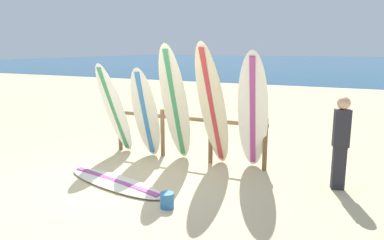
% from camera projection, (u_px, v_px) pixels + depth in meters
% --- Properties ---
extents(ground_plane, '(120.00, 120.00, 0.00)m').
position_uv_depth(ground_plane, '(122.00, 184.00, 6.35)').
color(ground_plane, '#D3BC8C').
extents(ocean_water, '(120.00, 80.00, 0.01)m').
position_uv_depth(ocean_water, '(343.00, 62.00, 57.69)').
color(ocean_water, navy).
rests_on(ocean_water, ground).
extents(surfboard_rack, '(3.46, 0.09, 1.03)m').
position_uv_depth(surfboard_rack, '(186.00, 129.00, 7.64)').
color(surfboard_rack, brown).
rests_on(surfboard_rack, ground).
extents(surfboard_leaning_far_left, '(0.60, 0.96, 2.03)m').
position_uv_depth(surfboard_leaning_far_left, '(115.00, 110.00, 7.84)').
color(surfboard_leaning_far_left, white).
rests_on(surfboard_leaning_far_left, ground).
extents(surfboard_leaning_left, '(0.60, 0.68, 1.95)m').
position_uv_depth(surfboard_leaning_left, '(146.00, 114.00, 7.60)').
color(surfboard_leaning_left, silver).
rests_on(surfboard_leaning_left, ground).
extents(surfboard_leaning_center_left, '(0.66, 1.16, 2.41)m').
position_uv_depth(surfboard_leaning_center_left, '(175.00, 105.00, 7.19)').
color(surfboard_leaning_center_left, silver).
rests_on(surfboard_leaning_center_left, ground).
extents(surfboard_leaning_center, '(0.56, 1.13, 2.44)m').
position_uv_depth(surfboard_leaning_center, '(213.00, 107.00, 6.87)').
color(surfboard_leaning_center, beige).
rests_on(surfboard_leaning_center, ground).
extents(surfboard_leaning_center_right, '(0.75, 1.13, 2.30)m').
position_uv_depth(surfboard_leaning_center_right, '(253.00, 113.00, 6.67)').
color(surfboard_leaning_center_right, white).
rests_on(surfboard_leaning_center_right, ground).
extents(surfboard_lying_on_sand, '(2.35, 1.09, 0.08)m').
position_uv_depth(surfboard_lying_on_sand, '(115.00, 182.00, 6.34)').
color(surfboard_lying_on_sand, silver).
rests_on(surfboard_lying_on_sand, ground).
extents(beachgoer_standing, '(0.28, 0.22, 1.56)m').
position_uv_depth(beachgoer_standing, '(341.00, 139.00, 5.97)').
color(beachgoer_standing, '#26262D').
rests_on(beachgoer_standing, ground).
extents(small_boat_offshore, '(2.45, 2.73, 0.71)m').
position_uv_depth(small_boat_offshore, '(206.00, 69.00, 35.09)').
color(small_boat_offshore, silver).
rests_on(small_boat_offshore, ocean_water).
extents(sand_bucket, '(0.21, 0.21, 0.23)m').
position_uv_depth(sand_bucket, '(167.00, 200.00, 5.39)').
color(sand_bucket, '#3372B2').
rests_on(sand_bucket, ground).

